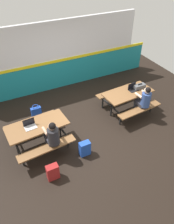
{
  "coord_description": "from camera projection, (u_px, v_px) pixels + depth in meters",
  "views": [
    {
      "loc": [
        -2.35,
        -4.8,
        4.75
      ],
      "look_at": [
        0.0,
        -0.07,
        0.55
      ],
      "focal_mm": 35.11,
      "sensor_mm": 36.0,
      "label": 1
    }
  ],
  "objects": [
    {
      "name": "ground_plane",
      "position": [
        86.0,
        124.0,
        7.14
      ],
      "size": [
        10.0,
        10.0,
        0.02
      ],
      "primitive_type": "cube",
      "color": "black"
    },
    {
      "name": "accent_backdrop",
      "position": [
        56.0,
        58.0,
        8.16
      ],
      "size": [
        8.0,
        0.14,
        2.6
      ],
      "color": "teal",
      "rests_on": "ground"
    },
    {
      "name": "picnic_table_left",
      "position": [
        38.0,
        130.0,
        6.09
      ],
      "size": [
        1.73,
        1.66,
        0.74
      ],
      "color": "brown",
      "rests_on": "ground"
    },
    {
      "name": "picnic_table_right",
      "position": [
        128.0,
        96.0,
        7.38
      ],
      "size": [
        1.73,
        1.66,
        0.74
      ],
      "color": "brown",
      "rests_on": "ground"
    },
    {
      "name": "student_nearer",
      "position": [
        52.0,
        136.0,
        5.71
      ],
      "size": [
        0.38,
        0.53,
        1.21
      ],
      "color": "#2D2D38",
      "rests_on": "ground"
    },
    {
      "name": "student_further",
      "position": [
        144.0,
        100.0,
        6.99
      ],
      "size": [
        0.38,
        0.53,
        1.21
      ],
      "color": "#2D2D38",
      "rests_on": "ground"
    },
    {
      "name": "laptop_silver",
      "position": [
        30.0,
        125.0,
        5.91
      ],
      "size": [
        0.34,
        0.24,
        0.22
      ],
      "color": "silver",
      "rests_on": "picnic_table_left"
    },
    {
      "name": "laptop_dark",
      "position": [
        133.0,
        89.0,
        7.36
      ],
      "size": [
        0.34,
        0.24,
        0.22
      ],
      "color": "black",
      "rests_on": "picnic_table_right"
    },
    {
      "name": "toolbox_grey",
      "position": [
        140.0,
        86.0,
        7.42
      ],
      "size": [
        0.4,
        0.18,
        0.18
      ],
      "color": "#595B60",
      "rests_on": "picnic_table_right"
    },
    {
      "name": "backpack_dark",
      "position": [
        85.0,
        148.0,
        6.02
      ],
      "size": [
        0.3,
        0.22,
        0.44
      ],
      "color": "#1E47B2",
      "rests_on": "ground"
    },
    {
      "name": "tote_bag_bright",
      "position": [
        36.0,
        112.0,
        7.33
      ],
      "size": [
        0.34,
        0.21,
        0.43
      ],
      "color": "#1E47B2",
      "rests_on": "ground"
    },
    {
      "name": "satchel_spare",
      "position": [
        53.0,
        172.0,
        5.41
      ],
      "size": [
        0.3,
        0.22,
        0.44
      ],
      "color": "maroon",
      "rests_on": "ground"
    }
  ]
}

